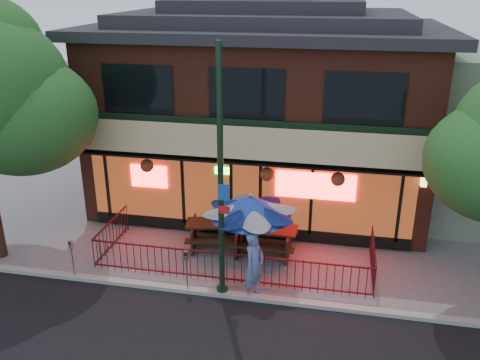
{
  "coord_description": "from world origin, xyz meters",
  "views": [
    {
      "loc": [
        2.9,
        -12.32,
        8.29
      ],
      "look_at": [
        0.03,
        2.0,
        2.55
      ],
      "focal_mm": 38.0,
      "sensor_mm": 36.0,
      "label": 1
    }
  ],
  "objects_px": {
    "patio_umbrella": "(251,206)",
    "parking_meter_near": "(187,264)",
    "picnic_table_right": "(264,236)",
    "parking_meter_far": "(72,253)",
    "picnic_table_left": "(217,230)",
    "street_light": "(221,192)",
    "pedestrian": "(254,265)"
  },
  "relations": [
    {
      "from": "street_light",
      "to": "picnic_table_left",
      "type": "height_order",
      "value": "street_light"
    },
    {
      "from": "pedestrian",
      "to": "parking_meter_near",
      "type": "height_order",
      "value": "pedestrian"
    },
    {
      "from": "patio_umbrella",
      "to": "parking_meter_far",
      "type": "xyz_separation_m",
      "value": [
        -5.11,
        -1.18,
        -1.43
      ]
    },
    {
      "from": "parking_meter_near",
      "to": "parking_meter_far",
      "type": "relative_size",
      "value": 1.03
    },
    {
      "from": "picnic_table_left",
      "to": "pedestrian",
      "type": "distance_m",
      "value": 3.18
    },
    {
      "from": "patio_umbrella",
      "to": "parking_meter_near",
      "type": "height_order",
      "value": "patio_umbrella"
    },
    {
      "from": "picnic_table_left",
      "to": "parking_meter_near",
      "type": "height_order",
      "value": "parking_meter_near"
    },
    {
      "from": "picnic_table_left",
      "to": "parking_meter_near",
      "type": "bearing_deg",
      "value": -94.11
    },
    {
      "from": "street_light",
      "to": "patio_umbrella",
      "type": "relative_size",
      "value": 2.6
    },
    {
      "from": "picnic_table_right",
      "to": "picnic_table_left",
      "type": "bearing_deg",
      "value": 176.19
    },
    {
      "from": "patio_umbrella",
      "to": "picnic_table_left",
      "type": "bearing_deg",
      "value": 131.08
    },
    {
      "from": "street_light",
      "to": "pedestrian",
      "type": "bearing_deg",
      "value": 3.38
    },
    {
      "from": "street_light",
      "to": "picnic_table_right",
      "type": "relative_size",
      "value": 3.38
    },
    {
      "from": "picnic_table_left",
      "to": "patio_umbrella",
      "type": "distance_m",
      "value": 2.74
    },
    {
      "from": "parking_meter_near",
      "to": "parking_meter_far",
      "type": "height_order",
      "value": "parking_meter_near"
    },
    {
      "from": "patio_umbrella",
      "to": "parking_meter_near",
      "type": "relative_size",
      "value": 2.06
    },
    {
      "from": "picnic_table_right",
      "to": "parking_meter_near",
      "type": "xyz_separation_m",
      "value": [
        -1.8,
        -2.68,
        0.3
      ]
    },
    {
      "from": "picnic_table_right",
      "to": "parking_meter_far",
      "type": "height_order",
      "value": "parking_meter_far"
    },
    {
      "from": "patio_umbrella",
      "to": "parking_meter_far",
      "type": "bearing_deg",
      "value": -166.98
    },
    {
      "from": "street_light",
      "to": "parking_meter_far",
      "type": "distance_m",
      "value": 5.06
    },
    {
      "from": "patio_umbrella",
      "to": "pedestrian",
      "type": "xyz_separation_m",
      "value": [
        0.3,
        -1.05,
        -1.29
      ]
    },
    {
      "from": "picnic_table_left",
      "to": "parking_meter_near",
      "type": "distance_m",
      "value": 2.81
    },
    {
      "from": "picnic_table_left",
      "to": "parking_meter_far",
      "type": "distance_m",
      "value": 4.65
    },
    {
      "from": "pedestrian",
      "to": "parking_meter_near",
      "type": "distance_m",
      "value": 1.91
    },
    {
      "from": "picnic_table_left",
      "to": "pedestrian",
      "type": "relative_size",
      "value": 1.14
    },
    {
      "from": "patio_umbrella",
      "to": "parking_meter_far",
      "type": "height_order",
      "value": "patio_umbrella"
    },
    {
      "from": "patio_umbrella",
      "to": "parking_meter_near",
      "type": "bearing_deg",
      "value": -143.58
    },
    {
      "from": "picnic_table_left",
      "to": "parking_meter_far",
      "type": "relative_size",
      "value": 1.8
    },
    {
      "from": "parking_meter_far",
      "to": "street_light",
      "type": "bearing_deg",
      "value": 0.98
    },
    {
      "from": "street_light",
      "to": "parking_meter_near",
      "type": "xyz_separation_m",
      "value": [
        -1.0,
        -0.08,
        -2.27
      ]
    },
    {
      "from": "picnic_table_left",
      "to": "patio_umbrella",
      "type": "relative_size",
      "value": 0.85
    },
    {
      "from": "patio_umbrella",
      "to": "parking_meter_far",
      "type": "relative_size",
      "value": 2.11
    }
  ]
}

